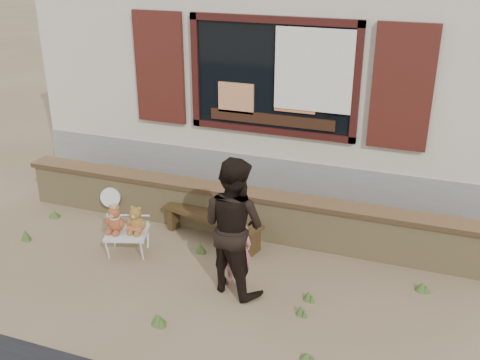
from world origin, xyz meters
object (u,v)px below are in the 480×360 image
at_px(bench, 212,222).
at_px(adult, 234,226).
at_px(teddy_bear_left, 115,218).
at_px(folding_chair, 127,233).
at_px(child, 236,246).
at_px(teddy_bear_right, 137,219).

height_order(bench, adult, adult).
bearing_deg(teddy_bear_left, bench, 17.91).
height_order(bench, teddy_bear_left, teddy_bear_left).
height_order(bench, folding_chair, bench).
bearing_deg(folding_chair, child, -23.98).
height_order(folding_chair, teddy_bear_left, teddy_bear_left).
bearing_deg(folding_chair, bench, 20.03).
relative_size(folding_chair, child, 0.64).
bearing_deg(bench, folding_chair, -127.53).
bearing_deg(bench, adult, -40.36).
relative_size(bench, teddy_bear_right, 4.08).
distance_m(folding_chair, teddy_bear_right, 0.26).
distance_m(teddy_bear_right, child, 1.48).
distance_m(folding_chair, child, 1.62).
xyz_separation_m(teddy_bear_left, adult, (1.74, -0.22, 0.32)).
height_order(teddy_bear_right, adult, adult).
distance_m(teddy_bear_left, teddy_bear_right, 0.28).
relative_size(bench, adult, 0.92).
bearing_deg(bench, teddy_bear_left, -129.66).
relative_size(folding_chair, teddy_bear_right, 1.72).
bearing_deg(adult, teddy_bear_left, 13.29).
height_order(teddy_bear_left, adult, adult).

